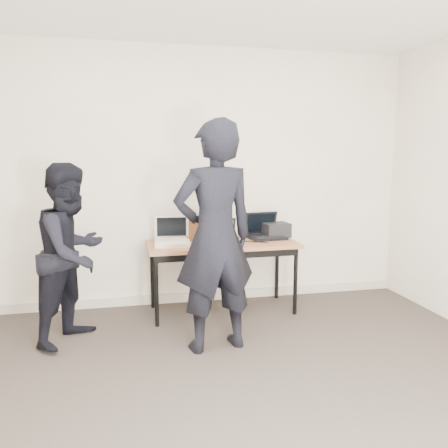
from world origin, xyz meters
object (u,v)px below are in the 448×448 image
object	(u,v)px
laptop_center	(223,238)
person_observer	(72,253)
desk	(223,248)
laptop_beige	(172,239)
laptop_right	(265,232)
equipment_box	(276,230)
leather_satchel	(201,227)
person_typist	(215,237)

from	to	relation	value
laptop_center	person_observer	world-z (taller)	person_observer
desk	laptop_beige	bearing A→B (deg)	177.29
laptop_center	laptop_right	world-z (taller)	laptop_right
laptop_beige	equipment_box	xyz separation A→B (m)	(1.13, 0.18, 0.02)
laptop_beige	person_observer	xyz separation A→B (m)	(-0.89, -0.43, -0.01)
desk	laptop_right	size ratio (longest dim) A/B	3.70
laptop_center	leather_satchel	size ratio (longest dim) A/B	0.86
laptop_beige	person_typist	bearing A→B (deg)	-68.97
laptop_center	person_typist	distance (m)	0.87
desk	person_typist	distance (m)	0.91
desk	leather_satchel	size ratio (longest dim) A/B	4.03
laptop_right	laptop_center	bearing A→B (deg)	-168.32
desk	laptop_right	bearing A→B (deg)	16.44
leather_satchel	person_observer	bearing A→B (deg)	-157.90
desk	person_observer	bearing A→B (deg)	-164.84
laptop_beige	person_observer	bearing A→B (deg)	-150.85
equipment_box	laptop_center	bearing A→B (deg)	-161.83
laptop_center	person_observer	size ratio (longest dim) A/B	0.21
laptop_center	person_observer	bearing A→B (deg)	-166.92
leather_satchel	laptop_beige	bearing A→B (deg)	-152.15
person_observer	laptop_center	bearing A→B (deg)	-42.20
person_observer	laptop_beige	bearing A→B (deg)	-32.58
equipment_box	leather_satchel	bearing A→B (deg)	177.47
laptop_right	equipment_box	bearing A→B (deg)	6.05
laptop_beige	laptop_center	world-z (taller)	laptop_beige
equipment_box	person_observer	xyz separation A→B (m)	(-2.02, -0.61, -0.03)
laptop_beige	person_observer	size ratio (longest dim) A/B	0.24
desk	person_typist	world-z (taller)	person_typist
laptop_right	equipment_box	size ratio (longest dim) A/B	1.56
desk	laptop_center	world-z (taller)	laptop_center
laptop_beige	equipment_box	distance (m)	1.15
leather_satchel	person_typist	world-z (taller)	person_typist
desk	leather_satchel	distance (m)	0.34
leather_satchel	person_typist	bearing A→B (deg)	-98.95
laptop_center	laptop_right	xyz separation A→B (m)	(0.49, 0.17, 0.01)
person_typist	person_observer	bearing A→B (deg)	-31.37
person_typist	equipment_box	bearing A→B (deg)	-141.60
laptop_beige	laptop_center	distance (m)	0.50
desk	laptop_right	world-z (taller)	laptop_right
equipment_box	person_observer	size ratio (longest dim) A/B	0.17
laptop_beige	laptop_right	xyz separation A→B (m)	(0.99, 0.15, 0.01)
equipment_box	person_typist	xyz separation A→B (m)	(-0.87, -1.03, 0.14)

